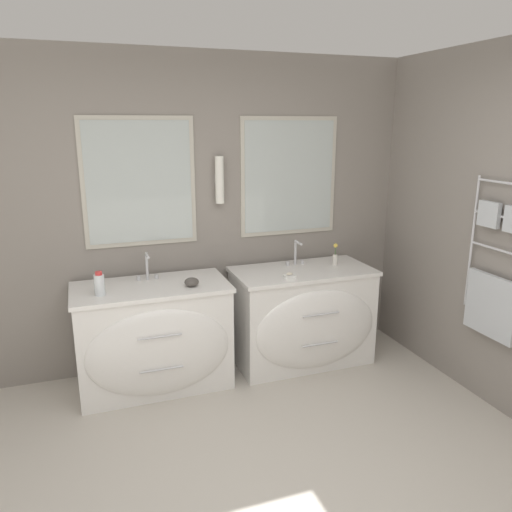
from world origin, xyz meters
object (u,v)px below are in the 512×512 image
Objects in this scene: vanity_right at (304,317)px; amenity_bowl at (192,282)px; toiletry_bottle at (99,284)px; flower_vase at (335,256)px; vanity_left at (154,337)px.

amenity_bowl is at bearing -175.08° from vanity_right.
toiletry_bottle is 1.98m from flower_vase.
toiletry_bottle is (-1.65, -0.06, 0.50)m from vanity_right.
vanity_right is 10.75× the size of amenity_bowl.
amenity_bowl is (0.67, -0.02, -0.05)m from toiletry_bottle.
amenity_bowl is (0.29, -0.09, 0.45)m from vanity_left.
vanity_right is at bearing 4.92° from amenity_bowl.
flower_vase is (1.98, 0.13, -0.00)m from toiletry_bottle.
amenity_bowl is 1.32m from flower_vase.
toiletry_bottle is at bearing 177.95° from amenity_bowl.
vanity_right is 6.72× the size of toiletry_bottle.
vanity_left is at bearing -177.59° from flower_vase.
flower_vase is at bearing 6.65° from amenity_bowl.
vanity_right is (1.28, 0.00, 0.00)m from vanity_left.
toiletry_bottle is 0.90× the size of flower_vase.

